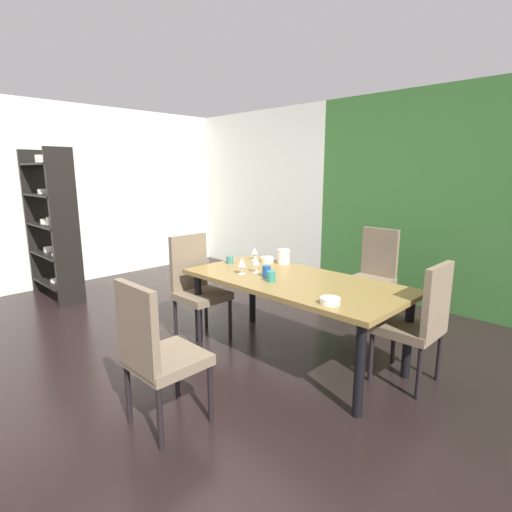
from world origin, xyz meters
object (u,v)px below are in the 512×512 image
Objects in this scene: display_shelf at (51,223)px; wine_glass_center at (256,261)px; cup_north at (271,276)px; cup_near_window at (267,271)px; chair_head_near at (155,350)px; serving_bowl_south at (330,301)px; chair_head_far at (374,271)px; wine_glass_near_shelf at (254,251)px; pitcher_rear at (284,256)px; wine_glass_front at (242,263)px; chair_right_far at (419,319)px; serving_bowl_left at (267,260)px; cup_right at (230,260)px; dining_table at (294,288)px; chair_left_near at (196,283)px.

display_shelf is 12.21× the size of wine_glass_center.
cup_near_window is at bearing 146.79° from cup_north.
serving_bowl_south is at bearing 61.02° from chair_head_near.
chair_head_far is 1.82m from serving_bowl_south.
wine_glass_near_shelf is 0.93× the size of serving_bowl_south.
wine_glass_center is at bearing -83.18° from pitcher_rear.
chair_head_near reaches higher than wine_glass_front.
chair_right_far is 0.99× the size of chair_head_near.
chair_right_far is at bearing -0.46° from serving_bowl_left.
pitcher_rear is at bearing 22.33° from display_shelf.
display_shelf is at bearing -161.90° from cup_right.
cup_near_window is at bearing 109.39° from chair_right_far.
chair_head_far is at bearing 89.48° from dining_table.
serving_bowl_south is (0.58, 1.04, 0.21)m from chair_head_near.
serving_bowl_south is 0.70m from cup_north.
cup_near_window is 0.68× the size of pitcher_rear.
chair_head_far reaches higher than cup_right.
display_shelf reaches higher than wine_glass_center.
chair_right_far is 1.76m from wine_glass_near_shelf.
chair_left_near is at bearing 107.48° from chair_right_far.
dining_table is 22.37× the size of cup_north.
chair_head_near is 1.40m from wine_glass_center.
serving_bowl_south is at bearing 88.98° from chair_left_near.
cup_north is at bearing -35.73° from wine_glass_near_shelf.
dining_table is 1.92× the size of chair_head_far.
serving_bowl_south is at bearing 149.83° from chair_right_far.
serving_bowl_south is (0.60, -0.33, 0.10)m from dining_table.
chair_head_far is at bearing 86.34° from cup_north.
chair_right_far is 12.93× the size of cup_right.
pitcher_rear is at bearing 121.73° from cup_north.
display_shelf reaches higher than serving_bowl_left.
pitcher_rear is at bearing 65.54° from chair_head_far.
chair_head_near is at bearing -89.10° from dining_table.
wine_glass_near_shelf is 1.51m from serving_bowl_south.
display_shelf is 2.80m from wine_glass_near_shelf.
serving_bowl_south is (1.21, -0.65, -0.00)m from serving_bowl_left.
chair_right_far is at bearing 19.55° from wine_glass_front.
wine_glass_near_shelf is 0.88× the size of wine_glass_front.
dining_table is at bearing 9.81° from wine_glass_center.
chair_head_far is 1.59m from cup_north.
chair_head_near reaches higher than chair_right_far.
dining_table is at bearing 65.61° from cup_north.
chair_right_far is 6.68× the size of pitcher_rear.
serving_bowl_left is 0.18m from pitcher_rear.
chair_left_near is 0.41m from cup_right.
wine_glass_near_shelf is 0.30m from cup_right.
chair_left_near is at bearing 59.63° from chair_head_far.
pitcher_rear is at bearing 114.90° from cup_near_window.
pitcher_rear is at bearing 43.63° from cup_right.
chair_head_far is 1.03× the size of chair_head_near.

